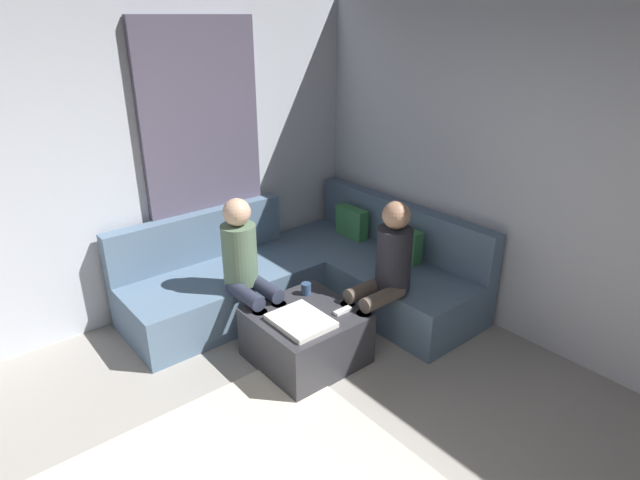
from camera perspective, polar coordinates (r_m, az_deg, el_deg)
The scene contains 10 objects.
wall_back at distance 4.13m, azimuth 29.79°, elevation 4.03°, with size 6.00×0.12×2.70m, color silver.
wall_left at distance 4.49m, azimuth -27.93°, elevation 5.75°, with size 0.12×6.00×2.70m, color silver.
curtain_panel at distance 4.83m, azimuth -12.36°, elevation 7.79°, with size 0.06×1.10×2.50m, color #595166.
sectional_couch at distance 4.87m, azimuth -1.12°, elevation -3.80°, with size 2.10×2.55×0.87m.
ottoman at distance 4.13m, azimuth -1.57°, elevation -10.34°, with size 0.76×0.76×0.42m, color #333338.
folded_blanket at distance 3.88m, azimuth -2.10°, elevation -8.77°, with size 0.44×0.36×0.04m, color white.
coffee_mug at distance 4.24m, azimuth -1.52°, elevation -5.31°, with size 0.08×0.08×0.10m, color #334C72.
game_remote at distance 4.01m, azimuth 2.50°, elevation -7.69°, with size 0.05×0.15×0.02m, color white.
person_on_couch_back at distance 4.15m, azimuth 7.05°, elevation -3.21°, with size 0.30×0.60×1.20m.
person_on_couch_side at distance 4.21m, azimuth -7.98°, elevation -2.89°, with size 0.60×0.30×1.20m.
Camera 1 is at (1.32, -0.80, 2.50)m, focal length 29.45 mm.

